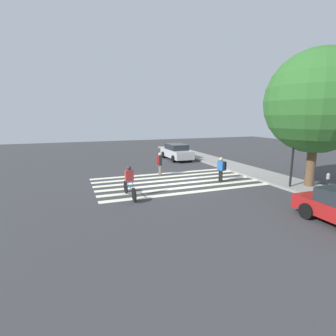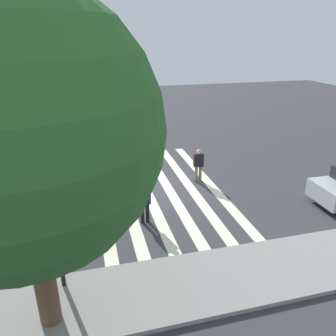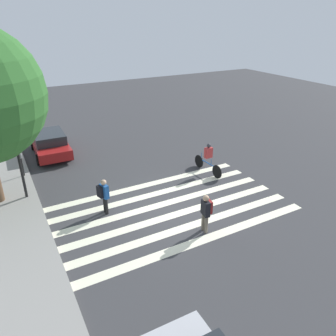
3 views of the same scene
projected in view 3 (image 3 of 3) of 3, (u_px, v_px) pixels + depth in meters
ground_plane at (172, 208)px, 14.30m from camera, size 60.00×60.00×0.00m
sidewalk_curb at (18, 252)px, 11.57m from camera, size 36.00×2.50×0.14m
crosswalk_stripes at (172, 208)px, 14.30m from camera, size 5.41×10.00×0.01m
traffic_light at (18, 138)px, 13.81m from camera, size 0.60×0.50×4.19m
parking_meter at (21, 159)px, 16.53m from camera, size 0.15×0.15×1.40m
pedestrian_adult_blue_shirt at (206, 210)px, 12.41m from camera, size 0.47×0.41×1.61m
pedestrian_child_with_backpack at (104, 194)px, 13.60m from camera, size 0.47×0.43×1.57m
cyclist_near_curb at (208, 157)px, 17.18m from camera, size 2.27×0.41×1.65m
car_parked_silver_sedan at (50, 143)px, 19.55m from camera, size 4.25×2.05×1.37m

